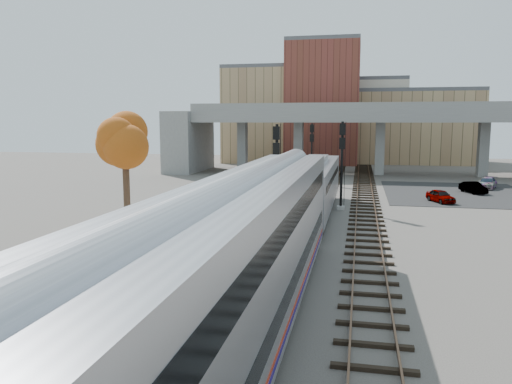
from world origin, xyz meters
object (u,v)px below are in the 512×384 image
at_px(signal_mast_mid, 342,166).
at_px(car_a, 441,196).
at_px(signal_mast_far, 312,154).
at_px(locomotive, 313,186).
at_px(car_b, 473,188).
at_px(coach, 247,257).
at_px(tree, 125,139).
at_px(car_c, 487,183).
at_px(signal_mast_near, 276,176).

distance_m(signal_mast_mid, car_a, 10.47).
relative_size(signal_mast_mid, signal_mast_far, 1.03).
relative_size(locomotive, car_b, 5.58).
relative_size(coach, signal_mast_mid, 3.52).
bearing_deg(signal_mast_mid, tree, -142.01).
bearing_deg(car_b, car_a, -141.78).
height_order(signal_mast_far, car_c, signal_mast_far).
bearing_deg(car_c, signal_mast_mid, -111.10).
bearing_deg(locomotive, car_a, 37.95).
distance_m(coach, signal_mast_far, 43.10).
bearing_deg(locomotive, signal_mast_far, 95.87).
bearing_deg(signal_mast_near, signal_mast_far, 90.00).
bearing_deg(tree, signal_mast_near, 19.73).
distance_m(locomotive, car_a, 13.41).
relative_size(signal_mast_mid, car_c, 1.79).
xyz_separation_m(locomotive, signal_mast_mid, (2.00, 2.80, 1.26)).
height_order(signal_mast_far, tree, tree).
bearing_deg(car_c, car_b, -97.31).
relative_size(signal_mast_near, car_a, 2.11).
relative_size(locomotive, car_a, 5.81).
height_order(coach, signal_mast_mid, signal_mast_mid).
distance_m(signal_mast_near, tree, 10.30).
height_order(signal_mast_near, signal_mast_mid, signal_mast_mid).
xyz_separation_m(signal_mast_far, car_b, (16.63, -5.60, -2.80)).
height_order(signal_mast_far, car_a, signal_mast_far).
height_order(coach, tree, tree).
bearing_deg(tree, car_a, 35.92).
height_order(car_a, car_c, car_c).
height_order(signal_mast_near, car_b, signal_mast_near).
bearing_deg(signal_mast_far, locomotive, -84.13).
bearing_deg(signal_mast_far, car_c, -4.48).
distance_m(signal_mast_near, car_c, 30.15).
bearing_deg(car_c, coach, -90.65).
relative_size(tree, car_a, 2.46).
bearing_deg(signal_mast_mid, locomotive, -125.59).
xyz_separation_m(signal_mast_far, car_c, (18.88, -1.48, -2.79)).
bearing_deg(signal_mast_near, coach, -83.43).
bearing_deg(car_b, signal_mast_near, -151.40).
bearing_deg(coach, car_a, 71.19).
relative_size(tree, car_c, 2.03).
relative_size(car_a, car_c, 0.82).
xyz_separation_m(signal_mast_mid, car_a, (8.49, 5.38, -2.94)).
bearing_deg(car_b, locomotive, -154.91).
bearing_deg(signal_mast_near, tree, -160.27).
xyz_separation_m(signal_mast_near, car_b, (16.63, 19.22, -2.81)).
relative_size(signal_mast_near, signal_mast_far, 1.00).
distance_m(signal_mast_mid, tree, 17.29).
bearing_deg(signal_mast_mid, signal_mast_near, -119.77).
distance_m(signal_mast_mid, signal_mast_far, 18.12).
distance_m(coach, car_b, 40.23).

